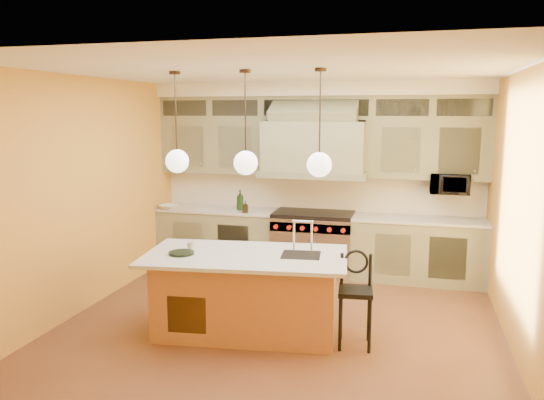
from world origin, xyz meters
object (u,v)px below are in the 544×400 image
(range, at_px, (313,242))
(counter_stool, at_px, (355,294))
(microwave, at_px, (450,184))
(kitchen_island, at_px, (247,292))

(range, bearing_deg, counter_stool, -69.68)
(counter_stool, relative_size, microwave, 1.87)
(kitchen_island, relative_size, microwave, 4.30)
(range, height_order, kitchen_island, kitchen_island)
(range, bearing_deg, microwave, 3.12)
(kitchen_island, distance_m, counter_stool, 1.21)
(range, relative_size, counter_stool, 1.18)
(counter_stool, bearing_deg, microwave, 61.42)
(range, distance_m, kitchen_island, 2.41)
(range, relative_size, kitchen_island, 0.52)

